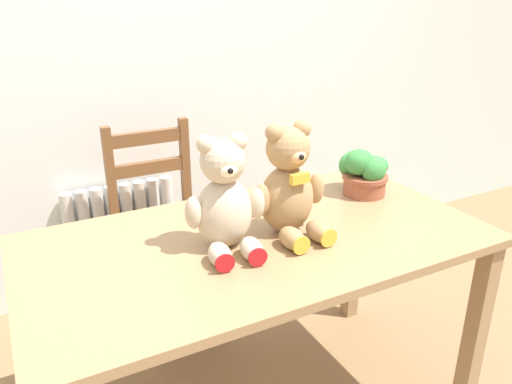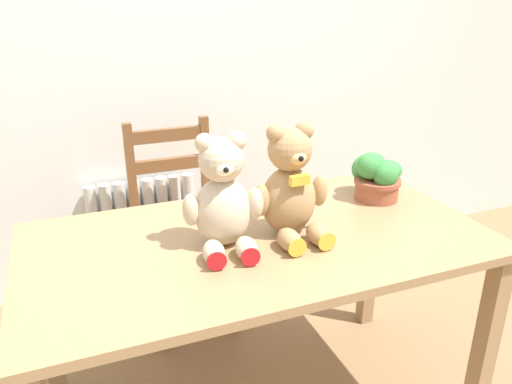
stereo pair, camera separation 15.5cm
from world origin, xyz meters
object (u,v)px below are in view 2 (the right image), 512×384
at_px(wooden_chair_behind, 180,226).
at_px(teddy_bear_right, 291,188).
at_px(teddy_bear_left, 223,199).
at_px(potted_plant, 376,176).

distance_m(wooden_chair_behind, teddy_bear_right, 0.92).
xyz_separation_m(teddy_bear_left, potted_plant, (0.66, 0.16, -0.07)).
bearing_deg(potted_plant, wooden_chair_behind, 135.28).
bearing_deg(wooden_chair_behind, teddy_bear_right, 104.15).
bearing_deg(teddy_bear_left, potted_plant, -159.11).
distance_m(wooden_chair_behind, potted_plant, 0.96).
distance_m(teddy_bear_right, potted_plant, 0.47).
bearing_deg(potted_plant, teddy_bear_left, -166.76).
xyz_separation_m(wooden_chair_behind, teddy_bear_right, (0.20, -0.78, 0.45)).
bearing_deg(wooden_chair_behind, potted_plant, 135.28).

